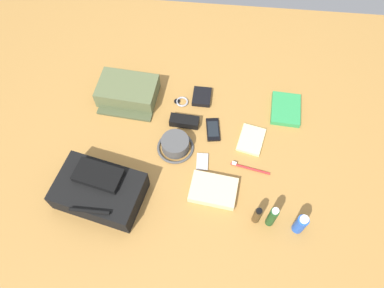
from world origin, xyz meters
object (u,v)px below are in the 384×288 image
backpack (100,190)px  wallet (202,97)px  shampoo_bottle (272,217)px  cell_phone (213,130)px  media_player (202,162)px  toothbrush (248,168)px  paperback_novel (286,109)px  wristwatch (181,102)px  bucket_hat (175,145)px  sunglasses_case (184,121)px  deodorant_spray (301,224)px  notepad (251,140)px  folded_towel (213,190)px  cologne_bottle (257,215)px  toiletry_pouch (128,92)px

backpack → wallet: (-0.39, -0.57, -0.05)m
shampoo_bottle → cell_phone: shampoo_bottle is taller
media_player → toothbrush: 0.21m
backpack → media_player: size_ratio=4.63×
paperback_novel → wristwatch: paperback_novel is taller
bucket_hat → shampoo_bottle: shampoo_bottle is taller
paperback_novel → sunglasses_case: (0.49, 0.13, 0.01)m
toothbrush → sunglasses_case: sunglasses_case is taller
deodorant_spray → cell_phone: 0.59m
shampoo_bottle → media_player: 0.40m
deodorant_spray → paperback_novel: 0.60m
bucket_hat → paperback_novel: 0.58m
shampoo_bottle → toothbrush: shampoo_bottle is taller
paperback_novel → cell_phone: paperback_novel is taller
wristwatch → wallet: wallet is taller
bucket_hat → wallet: size_ratio=1.57×
backpack → notepad: 0.73m
toothbrush → deodorant_spray: bearing=129.2°
deodorant_spray → toothbrush: (0.21, -0.26, -0.05)m
deodorant_spray → paperback_novel: bearing=-86.9°
paperback_novel → folded_towel: (0.33, 0.47, 0.01)m
cell_phone → bucket_hat: bearing=34.5°
paperback_novel → cell_phone: size_ratio=1.48×
cell_phone → notepad: notepad is taller
wallet → wristwatch: bearing=21.6°
notepad → folded_towel: (0.16, 0.28, 0.01)m
cell_phone → cologne_bottle: bearing=116.2°
shampoo_bottle → wallet: shampoo_bottle is taller
backpack → wallet: size_ratio=3.62×
bucket_hat → cell_phone: (-0.17, -0.11, -0.02)m
cell_phone → wristwatch: bearing=-41.4°
bucket_hat → deodorant_spray: (-0.55, 0.33, 0.03)m
cologne_bottle → paperback_novel: 0.59m
cologne_bottle → notepad: cologne_bottle is taller
cologne_bottle → media_player: (0.24, -0.25, -0.05)m
backpack → deodorant_spray: (-0.84, 0.06, 0.00)m
backpack → toiletry_pouch: bearing=-91.8°
deodorant_spray → folded_towel: 0.38m
deodorant_spray → sunglasses_case: deodorant_spray is taller
shampoo_bottle → wristwatch: (0.44, -0.58, -0.06)m
toiletry_pouch → wristwatch: bearing=178.2°
media_player → cologne_bottle: bearing=134.7°
deodorant_spray → wallet: bearing=-54.5°
deodorant_spray → notepad: bearing=-64.0°
backpack → wallet: 0.69m
paperback_novel → toothbrush: size_ratio=1.09×
toothbrush → wallet: (0.24, -0.37, 0.01)m
cell_phone → wallet: 0.20m
cell_phone → folded_towel: size_ratio=0.66×
cell_phone → wallet: size_ratio=1.20×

